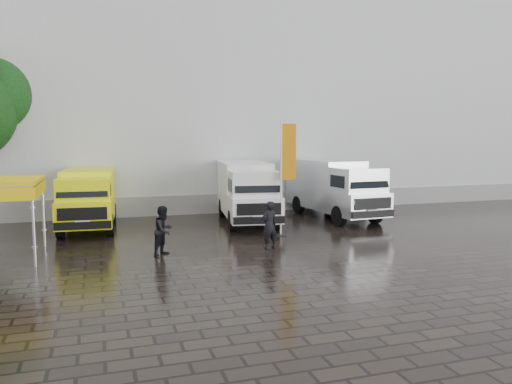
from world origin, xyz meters
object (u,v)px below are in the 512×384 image
person_tent (164,230)px  van_yellow (88,200)px  person_front (269,225)px  van_silver (334,189)px  van_white (247,193)px  flagpole (285,171)px  wheelie_bin (359,199)px

person_tent → van_yellow: bearing=67.1°
person_front → person_tent: person_front is taller
van_silver → person_front: (-5.27, -5.49, -0.56)m
van_silver → van_white: bearing=176.4°
van_white → person_front: (-0.79, -5.46, -0.53)m
van_yellow → flagpole: (7.61, -3.76, 1.32)m
van_white → flagpole: flagpole is taller
wheelie_bin → van_white: bearing=-177.3°
person_front → person_tent: size_ratio=1.02×
van_white → flagpole: 3.56m
flagpole → person_front: (-1.43, -2.17, -1.74)m
van_yellow → person_front: van_yellow is taller
wheelie_bin → person_tent: size_ratio=0.61×
van_yellow → van_silver: (11.45, -0.44, 0.14)m
person_tent → van_white: bearing=3.4°
flagpole → van_white: bearing=100.9°
van_white → person_tent: (-4.49, -5.28, -0.55)m
van_white → flagpole: bearing=-71.2°
van_yellow → wheelie_bin: 14.55m
van_white → person_front: 5.54m
van_silver → wheelie_bin: (2.90, 2.69, -0.90)m
van_yellow → person_tent: van_yellow is taller
van_silver → person_front: 7.63m
flagpole → wheelie_bin: flagpole is taller
person_front → van_white: bearing=-111.9°
van_white → person_tent: bearing=-122.5°
van_yellow → wheelie_bin: van_yellow is taller
van_silver → person_front: van_silver is taller
van_yellow → flagpole: flagpole is taller
flagpole → person_tent: size_ratio=2.81×
van_silver → van_yellow: bearing=173.9°
van_yellow → flagpole: bearing=-22.8°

